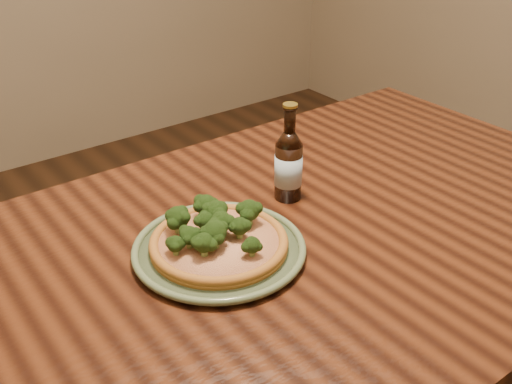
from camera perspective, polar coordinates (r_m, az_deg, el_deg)
table at (r=1.17m, az=1.86°, el=-8.36°), size 1.60×0.90×0.75m
plate at (r=1.08m, az=-3.53°, el=-5.43°), size 0.31×0.31×0.02m
pizza at (r=1.07m, az=-3.69°, el=-4.43°), size 0.25×0.25×0.07m
beer_bottle at (r=1.22m, az=3.11°, el=2.64°), size 0.06×0.06×0.21m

